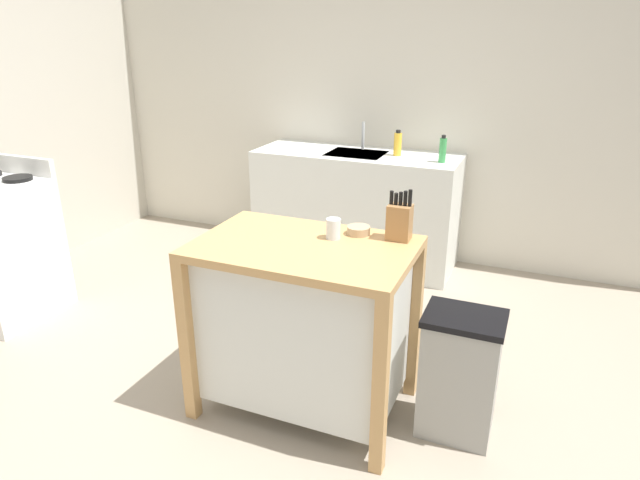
# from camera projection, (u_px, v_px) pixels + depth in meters

# --- Properties ---
(ground_plane) EXTENTS (6.27, 6.27, 0.00)m
(ground_plane) POSITION_uv_depth(u_px,v_px,m) (269.00, 399.00, 2.93)
(ground_plane) COLOR gray
(ground_plane) RESTS_ON ground
(wall_back) EXTENTS (5.27, 0.10, 2.60)m
(wall_back) POSITION_uv_depth(u_px,v_px,m) (396.00, 98.00, 4.44)
(wall_back) COLOR beige
(wall_back) RESTS_ON ground
(wall_left) EXTENTS (0.10, 2.90, 2.60)m
(wall_left) POSITION_uv_depth(u_px,v_px,m) (2.00, 104.00, 4.13)
(wall_left) COLOR beige
(wall_left) RESTS_ON ground
(kitchen_island) EXTENTS (1.02, 0.67, 0.89)m
(kitchen_island) POSITION_uv_depth(u_px,v_px,m) (304.00, 319.00, 2.72)
(kitchen_island) COLOR tan
(kitchen_island) RESTS_ON ground
(knife_block) EXTENTS (0.11, 0.09, 0.25)m
(knife_block) POSITION_uv_depth(u_px,v_px,m) (400.00, 221.00, 2.60)
(knife_block) COLOR #9E7042
(knife_block) RESTS_ON kitchen_island
(bowl_ceramic_small) EXTENTS (0.11, 0.11, 0.04)m
(bowl_ceramic_small) POSITION_uv_depth(u_px,v_px,m) (359.00, 230.00, 2.69)
(bowl_ceramic_small) COLOR tan
(bowl_ceramic_small) RESTS_ON kitchen_island
(drinking_cup) EXTENTS (0.07, 0.07, 0.10)m
(drinking_cup) POSITION_uv_depth(u_px,v_px,m) (333.00, 229.00, 2.63)
(drinking_cup) COLOR silver
(drinking_cup) RESTS_ON kitchen_island
(trash_bin) EXTENTS (0.36, 0.28, 0.63)m
(trash_bin) POSITION_uv_depth(u_px,v_px,m) (459.00, 374.00, 2.59)
(trash_bin) COLOR gray
(trash_bin) RESTS_ON ground
(sink_counter) EXTENTS (1.61, 0.60, 0.91)m
(sink_counter) POSITION_uv_depth(u_px,v_px,m) (356.00, 208.00, 4.51)
(sink_counter) COLOR silver
(sink_counter) RESTS_ON ground
(sink_faucet) EXTENTS (0.02, 0.02, 0.22)m
(sink_faucet) POSITION_uv_depth(u_px,v_px,m) (363.00, 136.00, 4.43)
(sink_faucet) COLOR #B7BCC1
(sink_faucet) RESTS_ON sink_counter
(bottle_spray_cleaner) EXTENTS (0.06, 0.06, 0.20)m
(bottle_spray_cleaner) POSITION_uv_depth(u_px,v_px,m) (398.00, 144.00, 4.22)
(bottle_spray_cleaner) COLOR yellow
(bottle_spray_cleaner) RESTS_ON sink_counter
(bottle_dish_soap) EXTENTS (0.05, 0.05, 0.20)m
(bottle_dish_soap) POSITION_uv_depth(u_px,v_px,m) (443.00, 150.00, 4.01)
(bottle_dish_soap) COLOR green
(bottle_dish_soap) RESTS_ON sink_counter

